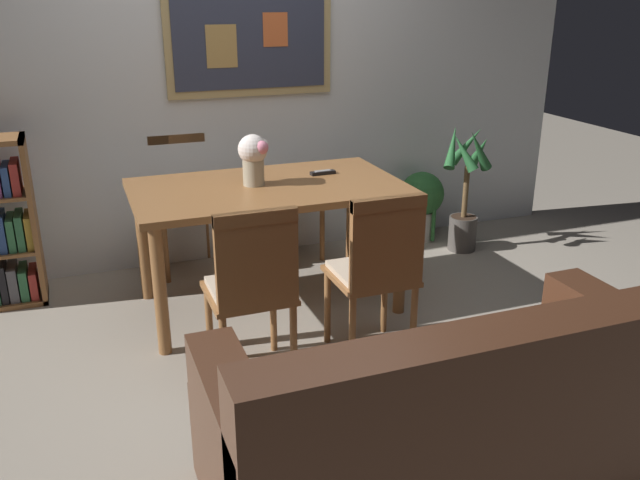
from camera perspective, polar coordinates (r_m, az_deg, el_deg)
The scene contains 13 objects.
ground_plane at distance 3.65m, azimuth -1.53°, elevation -9.27°, with size 12.00×12.00×0.00m, color gray.
wall_back_with_painting at distance 4.66m, azimuth -7.97°, elevation 14.06°, with size 5.20×0.14×2.60m.
dining_table at distance 3.91m, azimuth -4.49°, elevation 3.31°, with size 1.54×0.89×0.76m.
dining_chair_near_left at distance 3.16m, azimuth -5.78°, elevation -3.46°, with size 0.40×0.41×0.91m.
dining_chair_far_left at distance 4.63m, azimuth -11.67°, elevation 4.07°, with size 0.40×0.41×0.91m.
dining_chair_far_right at distance 4.80m, azimuth -2.78°, elevation 5.07°, with size 0.40×0.41×0.91m.
dining_chair_near_right at distance 3.35m, azimuth 4.93°, elevation -2.00°, with size 0.40×0.41×0.91m.
leather_couch at distance 2.61m, azimuth 11.37°, elevation -15.12°, with size 1.80×0.84×0.84m.
bookshelf at distance 4.42m, azimuth -25.21°, elevation 0.89°, with size 0.36×0.28×1.02m.
potted_ivy at distance 5.17m, azimuth 8.65°, elevation 3.31°, with size 0.33×0.33×0.55m.
potted_palm at distance 4.97m, azimuth 12.23°, elevation 3.78°, with size 0.38×0.37×0.93m.
flower_vase at distance 3.85m, azimuth -5.68°, elevation 7.17°, with size 0.18×0.19×0.29m.
tv_remote at distance 4.10m, azimuth 0.24°, elevation 5.76°, with size 0.16×0.05×0.02m.
Camera 1 is at (-1.02, -3.00, 1.81)m, focal length 37.60 mm.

